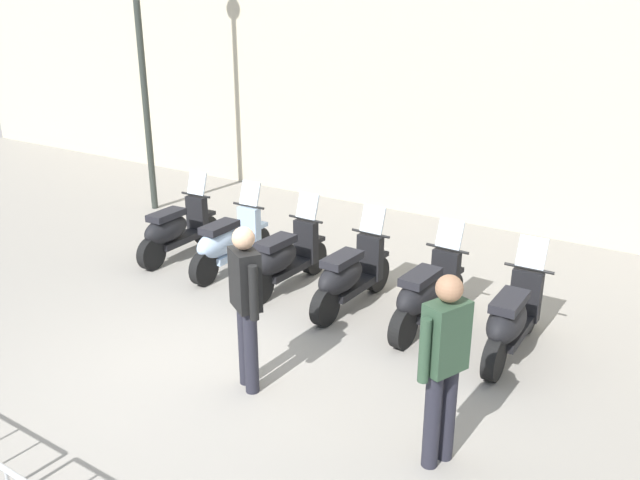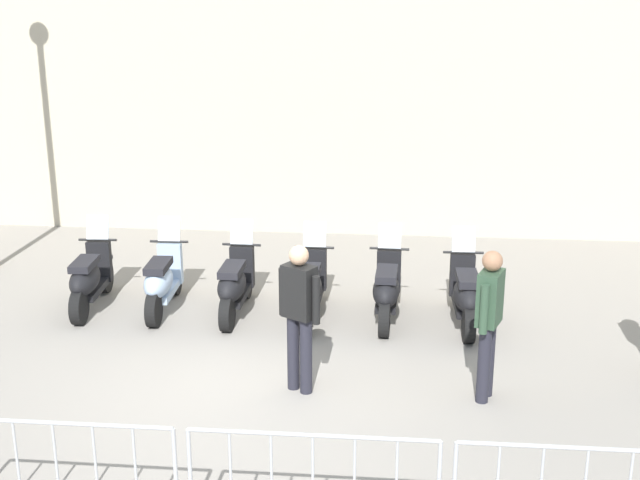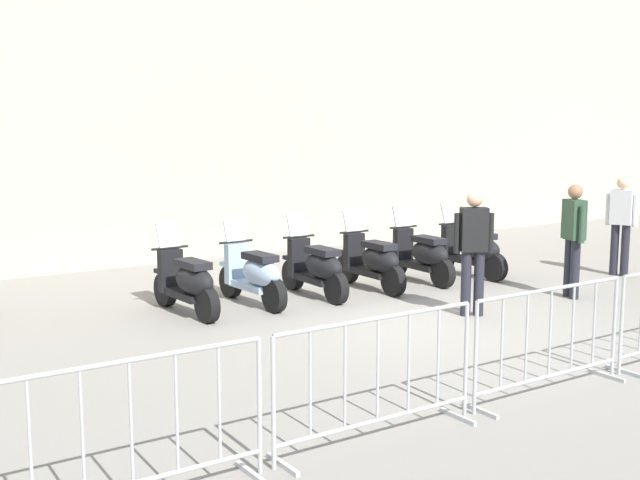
# 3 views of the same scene
# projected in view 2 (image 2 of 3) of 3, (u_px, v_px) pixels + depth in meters

# --- Properties ---
(ground_plane) EXTENTS (120.00, 120.00, 0.00)m
(ground_plane) POSITION_uv_depth(u_px,v_px,m) (243.00, 394.00, 9.29)
(ground_plane) COLOR gray
(motorcycle_0) EXTENTS (0.56, 1.72, 1.24)m
(motorcycle_0) POSITION_uv_depth(u_px,v_px,m) (90.00, 279.00, 11.64)
(motorcycle_0) COLOR black
(motorcycle_0) RESTS_ON ground
(motorcycle_1) EXTENTS (0.56, 1.72, 1.24)m
(motorcycle_1) POSITION_uv_depth(u_px,v_px,m) (162.00, 281.00, 11.56)
(motorcycle_1) COLOR black
(motorcycle_1) RESTS_ON ground
(motorcycle_2) EXTENTS (0.56, 1.72, 1.24)m
(motorcycle_2) POSITION_uv_depth(u_px,v_px,m) (235.00, 285.00, 11.41)
(motorcycle_2) COLOR black
(motorcycle_2) RESTS_ON ground
(motorcycle_3) EXTENTS (0.56, 1.72, 1.24)m
(motorcycle_3) POSITION_uv_depth(u_px,v_px,m) (310.00, 288.00, 11.29)
(motorcycle_3) COLOR black
(motorcycle_3) RESTS_ON ground
(motorcycle_4) EXTENTS (0.56, 1.73, 1.24)m
(motorcycle_4) POSITION_uv_depth(u_px,v_px,m) (387.00, 290.00, 11.23)
(motorcycle_4) COLOR black
(motorcycle_4) RESTS_ON ground
(motorcycle_5) EXTENTS (0.56, 1.72, 1.24)m
(motorcycle_5) POSITION_uv_depth(u_px,v_px,m) (465.00, 294.00, 11.06)
(motorcycle_5) COLOR black
(motorcycle_5) RESTS_ON ground
(barrier_segment_2) EXTENTS (2.02, 0.49, 1.07)m
(barrier_segment_2) POSITION_uv_depth(u_px,v_px,m) (58.00, 480.00, 6.76)
(barrier_segment_2) COLOR #B2B5B7
(barrier_segment_2) RESTS_ON ground
(officer_near_row_end) EXTENTS (0.34, 0.52, 1.73)m
(officer_near_row_end) POSITION_uv_depth(u_px,v_px,m) (489.00, 317.00, 8.93)
(officer_near_row_end) COLOR #23232D
(officer_near_row_end) RESTS_ON ground
(officer_mid_plaza) EXTENTS (0.48, 0.38, 1.73)m
(officer_mid_plaza) POSITION_uv_depth(u_px,v_px,m) (299.00, 310.00, 9.11)
(officer_mid_plaza) COLOR #23232D
(officer_mid_plaza) RESTS_ON ground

